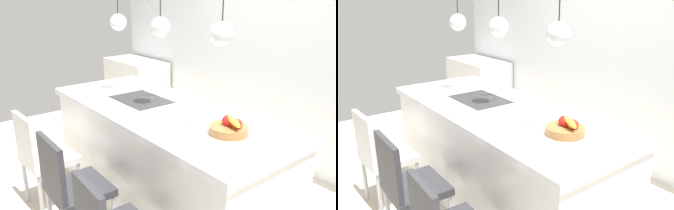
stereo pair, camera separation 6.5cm
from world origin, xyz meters
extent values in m
plane|color=beige|center=(0.00, 0.00, 0.00)|extent=(6.60, 6.60, 0.00)
cube|color=white|center=(0.00, 1.65, 1.30)|extent=(6.00, 0.10, 2.60)
cube|color=white|center=(0.00, 0.00, 0.45)|extent=(2.39, 0.91, 0.90)
cube|color=white|center=(0.00, 0.00, 0.93)|extent=(2.45, 0.97, 0.06)
cube|color=#2D2D30|center=(-0.31, 0.00, 0.96)|extent=(0.56, 0.40, 0.02)
cylinder|color=silver|center=(-0.31, 0.24, 1.07)|extent=(0.02, 0.02, 0.22)
cylinder|color=silver|center=(-0.31, 0.16, 1.17)|extent=(0.02, 0.16, 0.02)
cylinder|color=#9E6B38|center=(0.76, 0.02, 0.99)|extent=(0.28, 0.28, 0.06)
sphere|color=#B22D1E|center=(0.82, 0.03, 1.05)|extent=(0.08, 0.08, 0.08)
sphere|color=red|center=(0.74, 0.03, 1.05)|extent=(0.08, 0.08, 0.08)
sphere|color=red|center=(0.76, 0.03, 1.05)|extent=(0.07, 0.07, 0.07)
ellipsoid|color=yellow|center=(0.81, 0.01, 1.07)|extent=(0.19, 0.11, 0.07)
cube|color=white|center=(-2.40, 1.28, 0.45)|extent=(1.10, 0.60, 0.90)
cube|color=silver|center=(-0.65, -0.80, 0.46)|extent=(0.46, 0.45, 0.06)
cube|color=silver|center=(-0.64, -0.99, 0.70)|extent=(0.41, 0.07, 0.43)
cylinder|color=#B2B2B7|center=(-0.48, -0.60, 0.21)|extent=(0.04, 0.04, 0.43)
cylinder|color=#B2B2B7|center=(-0.85, -0.63, 0.21)|extent=(0.04, 0.04, 0.43)
cylinder|color=#B2B2B7|center=(-0.46, -0.97, 0.21)|extent=(0.04, 0.04, 0.43)
cylinder|color=#B2B2B7|center=(-0.83, -0.99, 0.21)|extent=(0.04, 0.04, 0.43)
cube|color=#333338|center=(0.00, -0.80, 0.46)|extent=(0.47, 0.42, 0.06)
cube|color=#333338|center=(0.00, -0.99, 0.70)|extent=(0.44, 0.04, 0.43)
cylinder|color=#B2B2B7|center=(-0.20, -0.61, 0.21)|extent=(0.04, 0.04, 0.43)
sphere|color=silver|center=(-0.68, 0.00, 1.65)|extent=(0.16, 0.16, 0.16)
sphere|color=silver|center=(0.00, 0.00, 1.65)|extent=(0.16, 0.16, 0.16)
sphere|color=silver|center=(0.68, 0.00, 1.65)|extent=(0.16, 0.16, 0.16)
camera|label=1|loc=(2.24, -1.67, 1.88)|focal=36.16mm
camera|label=2|loc=(2.28, -1.62, 1.88)|focal=36.16mm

